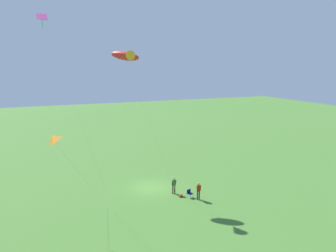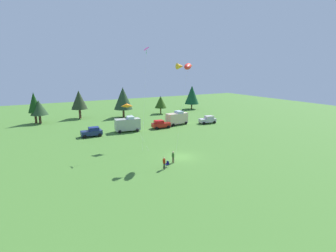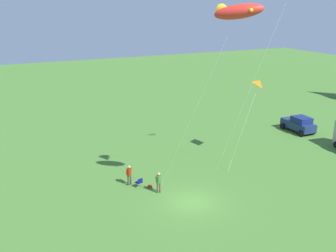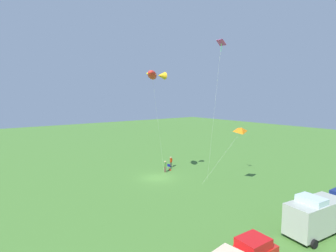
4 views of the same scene
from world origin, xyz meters
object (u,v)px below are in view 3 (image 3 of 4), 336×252
(folding_chair, at_px, (139,182))
(kite_large_fish, at_px, (236,12))
(car_navy_hatch, at_px, (299,124))
(person_spectator, at_px, (129,174))
(person_kite_flyer, at_px, (159,181))
(backpack_on_grass, at_px, (150,186))
(kite_delta_orange, at_px, (260,83))

(folding_chair, height_order, kite_large_fish, kite_large_fish)
(car_navy_hatch, bearing_deg, kite_large_fish, -55.09)
(car_navy_hatch, bearing_deg, folding_chair, -73.85)
(person_spectator, distance_m, kite_large_fish, 15.38)
(person_kite_flyer, height_order, kite_large_fish, kite_large_fish)
(folding_chair, xyz_separation_m, car_navy_hatch, (-5.43, 22.21, 0.46))
(folding_chair, distance_m, backpack_on_grass, 0.95)
(person_kite_flyer, height_order, kite_delta_orange, kite_delta_orange)
(person_spectator, bearing_deg, backpack_on_grass, -139.57)
(kite_delta_orange, bearing_deg, person_spectator, -88.28)
(car_navy_hatch, relative_size, kite_delta_orange, 0.55)
(folding_chair, height_order, person_spectator, person_spectator)
(kite_large_fish, bearing_deg, kite_delta_orange, 131.02)
(folding_chair, xyz_separation_m, backpack_on_grass, (0.42, 0.77, -0.38))
(folding_chair, relative_size, backpack_on_grass, 2.56)
(person_spectator, relative_size, kite_large_fish, 0.12)
(backpack_on_grass, bearing_deg, kite_large_fish, 35.28)
(person_kite_flyer, bearing_deg, kite_large_fish, -141.28)
(kite_large_fish, relative_size, kite_delta_orange, 1.87)
(folding_chair, xyz_separation_m, kite_delta_orange, (-1.18, 12.61, 6.87))
(backpack_on_grass, xyz_separation_m, kite_large_fish, (5.38, 3.81, 13.83))
(car_navy_hatch, distance_m, kite_large_fish, 24.61)
(person_kite_flyer, xyz_separation_m, kite_large_fish, (4.26, 3.53, 12.92))
(car_navy_hatch, distance_m, kite_delta_orange, 12.30)
(person_kite_flyer, height_order, person_spectator, same)
(person_kite_flyer, relative_size, person_spectator, 1.00)
(person_kite_flyer, distance_m, person_spectator, 2.83)
(person_kite_flyer, height_order, car_navy_hatch, car_navy_hatch)
(backpack_on_grass, bearing_deg, folding_chair, -118.85)
(backpack_on_grass, relative_size, kite_delta_orange, 0.04)
(car_navy_hatch, bearing_deg, person_spectator, -76.06)
(backpack_on_grass, bearing_deg, person_spectator, -132.24)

